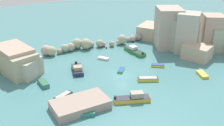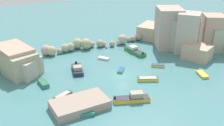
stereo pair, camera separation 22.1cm
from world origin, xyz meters
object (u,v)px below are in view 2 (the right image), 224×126
object	(u,v)px
moored_boat_4	(135,51)
moored_boat_5	(202,74)
stone_dock	(80,104)
moored_boat_1	(77,69)
moored_boat_6	(63,96)
moored_boat_0	(121,70)
moored_boat_9	(81,114)
moored_boat_2	(158,65)
moored_boat_8	(43,83)
moored_boat_3	(133,98)
channel_buoy	(106,48)
moored_boat_7	(104,58)
moored_boat_10	(148,79)

from	to	relation	value
moored_boat_4	moored_boat_5	size ratio (longest dim) A/B	1.96
stone_dock	moored_boat_1	distance (m)	13.78
moored_boat_1	moored_boat_6	world-z (taller)	moored_boat_1
moored_boat_0	moored_boat_9	world-z (taller)	moored_boat_9
moored_boat_2	moored_boat_8	xyz separation A→B (m)	(-24.24, 3.14, 0.08)
moored_boat_3	channel_buoy	bearing A→B (deg)	93.31
channel_buoy	moored_boat_8	xyz separation A→B (m)	(-19.33, -12.08, 0.14)
stone_dock	moored_boat_1	size ratio (longest dim) A/B	1.66
moored_boat_7	moored_boat_9	distance (m)	22.67
moored_boat_0	moored_boat_2	bearing A→B (deg)	118.40
moored_boat_5	moored_boat_9	world-z (taller)	moored_boat_9
moored_boat_2	moored_boat_10	xyz separation A→B (m)	(-5.64, -4.43, 0.07)
moored_boat_7	moored_boat_8	distance (m)	16.67
channel_buoy	moored_boat_7	bearing A→B (deg)	-121.68
moored_boat_4	moored_boat_2	bearing A→B (deg)	176.83
moored_boat_6	moored_boat_9	xyz separation A→B (m)	(0.78, -6.71, 0.05)
moored_boat_6	moored_boat_8	size ratio (longest dim) A/B	1.07
moored_boat_9	moored_boat_0	bearing A→B (deg)	-124.15
moored_boat_1	moored_boat_5	bearing A→B (deg)	73.31
moored_boat_5	moored_boat_1	bearing A→B (deg)	77.40
moored_boat_5	moored_boat_9	size ratio (longest dim) A/B	0.82
moored_boat_9	moored_boat_7	bearing A→B (deg)	-109.01
moored_boat_8	moored_boat_1	bearing A→B (deg)	102.68
moored_boat_4	moored_boat_10	world-z (taller)	moored_boat_4
moored_boat_10	moored_boat_5	bearing A→B (deg)	8.48
channel_buoy	moored_boat_2	distance (m)	15.99
moored_boat_5	moored_boat_8	world-z (taller)	moored_boat_8
moored_boat_8	moored_boat_2	bearing A→B (deg)	77.68
moored_boat_7	moored_boat_1	bearing A→B (deg)	-101.40
stone_dock	moored_boat_9	size ratio (longest dim) A/B	2.15
moored_boat_9	moored_boat_8	bearing A→B (deg)	-62.43
stone_dock	moored_boat_4	distance (m)	26.61
moored_boat_2	moored_boat_6	distance (m)	22.51
moored_boat_9	moored_boat_10	size ratio (longest dim) A/B	0.99
moored_boat_5	moored_boat_6	xyz separation A→B (m)	(-27.70, 4.90, 0.03)
channel_buoy	stone_dock	bearing A→B (deg)	-125.38
channel_buoy	moored_boat_0	world-z (taller)	moored_boat_0
moored_boat_6	moored_boat_8	distance (m)	6.27
moored_boat_2	moored_boat_8	distance (m)	24.44
moored_boat_6	moored_boat_7	world-z (taller)	moored_boat_6
channel_buoy	moored_boat_9	distance (m)	29.84
channel_buoy	moored_boat_9	xyz separation A→B (m)	(-16.65, -24.76, 0.12)
moored_boat_0	moored_boat_9	bearing A→B (deg)	-9.16
moored_boat_1	moored_boat_9	distance (m)	16.02
moored_boat_8	moored_boat_0	bearing A→B (deg)	80.20
channel_buoy	moored_boat_2	xyz separation A→B (m)	(4.91, -15.21, 0.06)
moored_boat_8	moored_boat_9	bearing A→B (deg)	7.00
moored_boat_5	moored_boat_7	bearing A→B (deg)	58.75
moored_boat_1	moored_boat_7	distance (m)	8.48
stone_dock	channel_buoy	bearing A→B (deg)	54.62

